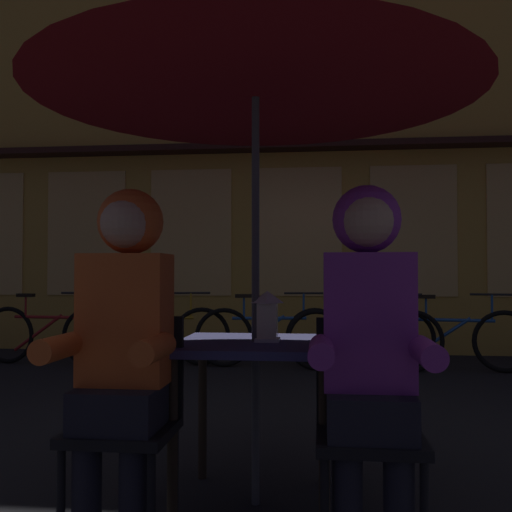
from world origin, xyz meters
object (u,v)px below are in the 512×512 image
at_px(patio_umbrella, 256,57).
at_px(bicycle_fourth, 364,339).
at_px(chair_right, 368,419).
at_px(lantern, 267,315).
at_px(person_left_hooded, 124,325).
at_px(bicycle_nearest, 47,334).
at_px(cafe_table, 256,363).
at_px(bicycle_second, 156,336).
at_px(chair_left, 128,412).
at_px(person_right_hooded, 369,328).
at_px(bicycle_third, 269,336).
at_px(bicycle_fifth, 453,339).

bearing_deg(patio_umbrella, bicycle_fourth, 78.55).
xyz_separation_m(patio_umbrella, chair_right, (0.48, -0.37, -1.57)).
xyz_separation_m(lantern, person_left_hooded, (-0.54, -0.42, -0.01)).
distance_m(lantern, bicycle_nearest, 4.81).
relative_size(cafe_table, bicycle_second, 0.45).
bearing_deg(patio_umbrella, chair_right, -37.55).
height_order(patio_umbrella, person_left_hooded, patio_umbrella).
bearing_deg(bicycle_nearest, chair_left, -60.56).
bearing_deg(chair_right, bicycle_nearest, 128.47).
bearing_deg(bicycle_fourth, person_right_hooded, -93.79).
relative_size(lantern, chair_left, 0.27).
relative_size(cafe_table, bicycle_nearest, 0.44).
bearing_deg(chair_right, chair_left, 180.00).
distance_m(bicycle_third, bicycle_fourth, 1.06).
bearing_deg(bicycle_fourth, bicycle_fifth, 7.87).
bearing_deg(bicycle_third, bicycle_nearest, -177.19).
bearing_deg(bicycle_fourth, chair_right, -93.85).
height_order(chair_left, bicycle_fifth, chair_left).
distance_m(chair_right, person_left_hooded, 1.03).
bearing_deg(cafe_table, patio_umbrella, 0.00).
distance_m(cafe_table, person_left_hooded, 0.67).
relative_size(lantern, person_left_hooded, 0.17).
distance_m(person_left_hooded, bicycle_third, 4.38).
bearing_deg(person_left_hooded, cafe_table, 41.57).
bearing_deg(person_right_hooded, chair_left, 176.61).
bearing_deg(lantern, patio_umbrella, 171.70).
relative_size(cafe_table, person_left_hooded, 0.53).
distance_m(person_right_hooded, bicycle_third, 4.44).
xyz_separation_m(chair_left, person_right_hooded, (0.96, -0.06, 0.36)).
bearing_deg(bicycle_fifth, lantern, -113.23).
bearing_deg(patio_umbrella, bicycle_nearest, 126.70).
distance_m(cafe_table, person_right_hooded, 0.67).
bearing_deg(cafe_table, bicycle_second, 112.22).
relative_size(patio_umbrella, bicycle_second, 1.41).
bearing_deg(person_right_hooded, bicycle_fourth, 86.21).
height_order(patio_umbrella, bicycle_nearest, patio_umbrella).
distance_m(lantern, person_left_hooded, 0.68).
distance_m(chair_right, bicycle_fourth, 4.11).
distance_m(person_left_hooded, bicycle_second, 4.40).
bearing_deg(bicycle_second, bicycle_fifth, 0.99).
bearing_deg(chair_left, patio_umbrella, 37.55).
xyz_separation_m(cafe_table, bicycle_fifth, (1.72, 3.86, -0.29)).
height_order(cafe_table, bicycle_fourth, bicycle_fourth).
bearing_deg(bicycle_fifth, bicycle_nearest, -179.19).
xyz_separation_m(person_left_hooded, bicycle_fourth, (1.24, 4.16, -0.50)).
bearing_deg(person_right_hooded, bicycle_third, 99.96).
xyz_separation_m(patio_umbrella, bicycle_fourth, (0.76, 3.73, -1.71)).
distance_m(person_right_hooded, bicycle_fourth, 4.19).
bearing_deg(bicycle_fourth, chair_left, -106.77).
xyz_separation_m(chair_right, bicycle_fifth, (1.24, 4.23, -0.14)).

